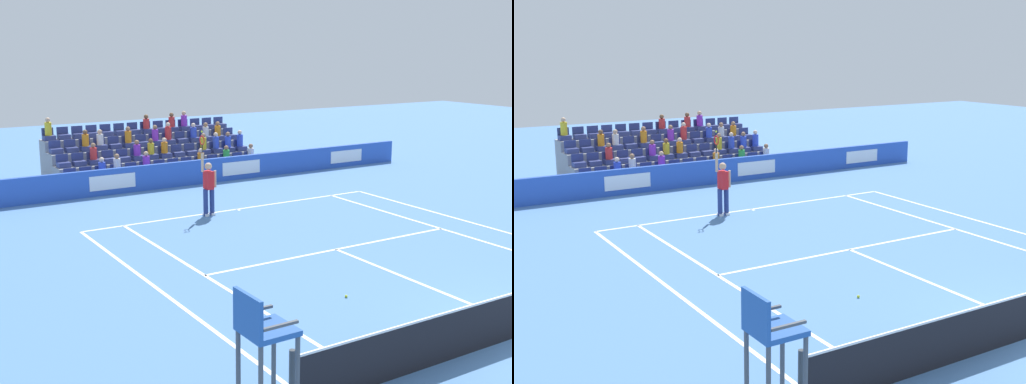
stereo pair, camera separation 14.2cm
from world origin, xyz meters
TOP-DOWN VIEW (x-y plane):
  - line_baseline at (0.00, -11.89)m, footprint 10.97×0.10m
  - line_service at (0.00, -6.40)m, footprint 8.23×0.10m
  - line_centre_service at (0.00, -3.20)m, footprint 0.10×6.40m
  - line_singles_sideline_left at (4.12, -5.95)m, footprint 0.10×11.89m
  - line_singles_sideline_right at (-4.12, -5.95)m, footprint 0.10×11.89m
  - line_doubles_sideline_left at (5.49, -5.95)m, footprint 0.10×11.89m
  - line_doubles_sideline_right at (-5.49, -5.95)m, footprint 0.10×11.89m
  - line_centre_mark at (0.00, -11.79)m, footprint 0.10×0.20m
  - sponsor_barrier at (0.00, -16.47)m, footprint 22.57×0.22m
  - tennis_player at (1.22, -11.66)m, footprint 0.53×0.37m
  - umpire_chair at (6.76, 0.47)m, footprint 0.70×0.70m
  - stadium_stand at (-0.02, -19.39)m, footprint 8.68×3.80m
  - loose_tennis_ball at (2.09, -3.40)m, footprint 0.07×0.07m

SIDE VIEW (x-z plane):
  - line_baseline at x=0.00m, z-range 0.00..0.01m
  - line_service at x=0.00m, z-range 0.00..0.01m
  - line_centre_service at x=0.00m, z-range 0.00..0.01m
  - line_singles_sideline_left at x=4.12m, z-range 0.00..0.01m
  - line_singles_sideline_right at x=-4.12m, z-range 0.00..0.01m
  - line_doubles_sideline_left at x=5.49m, z-range 0.00..0.01m
  - line_doubles_sideline_right at x=-5.49m, z-range 0.00..0.01m
  - line_centre_mark at x=0.00m, z-range 0.00..0.01m
  - loose_tennis_ball at x=2.09m, z-range 0.00..0.07m
  - sponsor_barrier at x=0.00m, z-range 0.00..0.99m
  - stadium_stand at x=-0.02m, z-range -0.61..2.00m
  - tennis_player at x=1.22m, z-range -0.43..2.42m
  - umpire_chair at x=6.76m, z-range 0.35..2.69m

